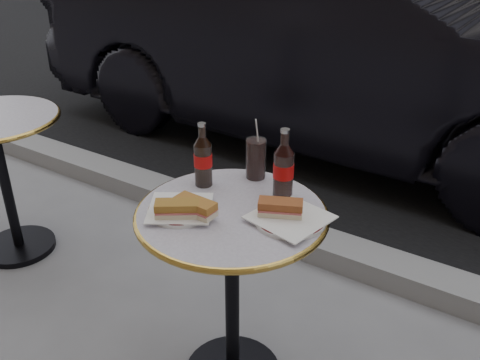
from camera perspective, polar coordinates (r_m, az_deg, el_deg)
The scene contains 12 objects.
curb at distance 2.75m, azimuth 9.75°, elevation -7.40°, with size 40.00×0.20×0.12m, color gray.
bistro_table at distance 1.92m, azimuth -0.83°, elevation -12.72°, with size 0.62×0.62×0.73m, color #BAB2C4, non-canonical shape.
bistro_table_second at distance 2.86m, azimuth -23.69°, elevation -0.65°, with size 0.62×0.62×0.73m, color #BAB2C4, non-canonical shape.
plate_left at distance 1.70m, azimuth -6.39°, elevation -3.20°, with size 0.21×0.21×0.01m, color white.
plate_right at distance 1.65m, azimuth 5.36°, elevation -4.20°, with size 0.22×0.22×0.01m, color silver.
sandwich_left_a at distance 1.65m, azimuth -6.71°, elevation -3.17°, with size 0.14×0.06×0.05m, color #9E6B28.
sandwich_left_b at distance 1.66m, azimuth -4.77°, elevation -2.95°, with size 0.13×0.06×0.05m, color #A46729.
sandwich_right at distance 1.65m, azimuth 4.33°, elevation -3.06°, with size 0.14×0.06×0.05m, color brown.
cola_bottle_left at distance 1.81m, azimuth -3.99°, elevation 2.72°, with size 0.06×0.06×0.23m, color black, non-canonical shape.
cola_bottle_right at distance 1.72m, azimuth 4.69°, elevation 1.66°, with size 0.07×0.07×0.25m, color black, non-canonical shape.
cola_glass at distance 1.88m, azimuth 1.70°, elevation 2.31°, with size 0.07×0.07×0.15m, color black.
parked_car at distance 3.89m, azimuth 10.59°, elevation 14.06°, with size 4.44×1.54×1.46m, color black.
Camera 1 is at (0.82, -1.21, 1.60)m, focal length 40.00 mm.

